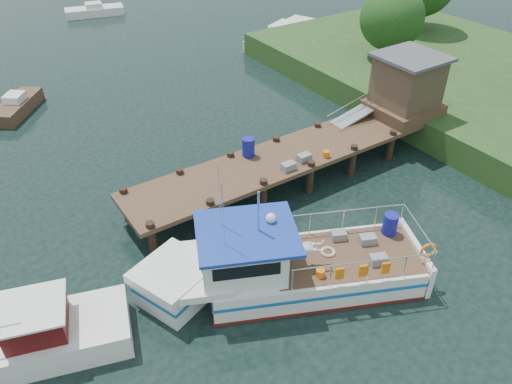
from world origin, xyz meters
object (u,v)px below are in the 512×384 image
dock (368,111)px  lobster_boat (278,267)px  work_boat (13,342)px  moored_b (94,11)px  moored_rowboat (17,106)px  moored_c (286,34)px

dock → lobster_boat: size_ratio=1.67×
lobster_boat → work_boat: bearing=-169.7°
work_boat → moored_b: 36.41m
dock → moored_rowboat: (-13.51, 14.18, -1.81)m
dock → moored_b: 30.74m
dock → work_boat: size_ratio=2.23×
lobster_boat → moored_c: lobster_boat is taller
moored_c → moored_b: bearing=110.3°
moored_rowboat → moored_c: (20.25, 1.53, 0.04)m
lobster_boat → work_boat: (-8.34, 2.08, -0.28)m
dock → moored_c: size_ratio=1.97×
lobster_boat → work_boat: 8.60m
work_boat → moored_c: size_ratio=0.89×
lobster_boat → moored_c: 26.19m
lobster_boat → moored_rowboat: bearing=127.3°
moored_rowboat → moored_b: size_ratio=0.76×
dock → moored_b: (-3.38, 30.50, -1.83)m
moored_rowboat → moored_b: bearing=36.7°
moored_b → moored_c: size_ratio=0.62×
moored_rowboat → moored_c: bearing=-17.1°
dock → moored_rowboat: dock is taller
moored_rowboat → moored_c: 20.31m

